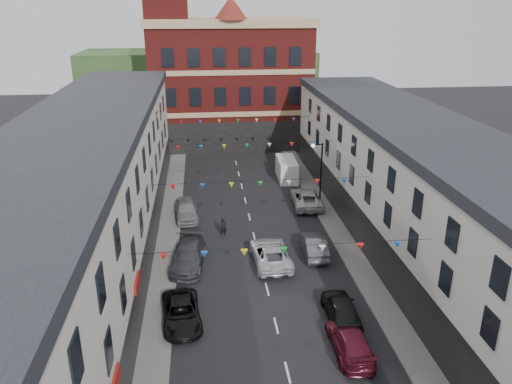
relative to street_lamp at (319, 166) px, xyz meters
name	(u,v)px	position (x,y,z in m)	size (l,w,h in m)	color
ground	(267,289)	(-6.55, -14.00, -3.90)	(160.00, 160.00, 0.00)	black
pavement_left	(163,279)	(-13.45, -12.00, -3.83)	(1.80, 64.00, 0.15)	#605E5B
pavement_right	(359,268)	(0.35, -12.00, -3.83)	(1.80, 64.00, 0.15)	#605E5B
terrace_left	(77,217)	(-18.33, -13.00, 1.44)	(8.40, 56.00, 10.70)	silver
terrace_right	(440,208)	(5.23, -13.00, 0.95)	(8.40, 56.00, 9.70)	silver
civic_building	(230,81)	(-6.55, 23.95, 4.23)	(20.60, 13.30, 18.50)	maroon
clock_tower	(167,28)	(-14.05, 21.00, 11.03)	(5.60, 5.60, 30.00)	maroon
distant_hill	(199,80)	(-10.55, 48.00, 1.10)	(40.00, 14.00, 10.00)	#294520
street_lamp	(319,166)	(0.00, 0.00, 0.00)	(1.10, 0.36, 6.00)	black
car_left_c	(181,313)	(-12.05, -17.06, -3.24)	(2.20, 4.77, 1.33)	black
car_left_d	(188,256)	(-11.75, -10.23, -3.11)	(2.24, 5.50, 1.60)	#3C3D43
car_left_e	(186,210)	(-12.05, -1.69, -3.08)	(1.95, 4.85, 1.65)	gray
car_right_c	(350,341)	(-2.95, -20.76, -3.22)	(1.91, 4.70, 1.36)	#561121
car_right_d	(341,308)	(-2.63, -17.79, -3.15)	(1.77, 4.40, 1.50)	black
car_right_e	(314,245)	(-2.41, -9.50, -3.16)	(1.58, 4.54, 1.50)	#4E4F56
car_right_f	(306,198)	(-1.05, -0.01, -3.13)	(2.57, 5.58, 1.55)	silver
moving_car	(270,253)	(-5.85, -10.45, -3.13)	(2.56, 5.56, 1.54)	silver
white_van	(287,169)	(-1.57, 7.79, -2.82)	(1.89, 4.90, 2.17)	white
pedestrian	(224,227)	(-9.00, -5.63, -3.12)	(0.57, 0.38, 1.57)	black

